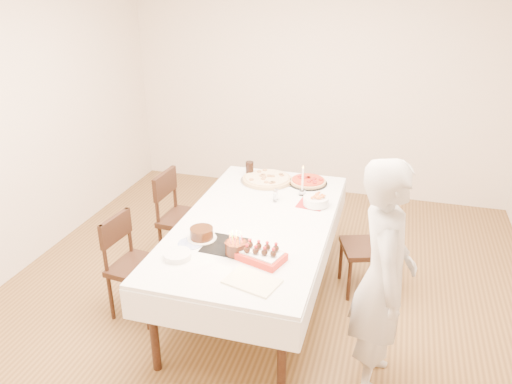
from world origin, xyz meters
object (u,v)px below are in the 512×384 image
(chair_left_savory, at_px, (186,219))
(taper_candle, at_px, (303,180))
(chair_right_savory, at_px, (366,248))
(pizza_pepperoni, at_px, (308,181))
(layer_cake, at_px, (202,234))
(pizza_white, at_px, (267,179))
(cola_glass, at_px, (250,169))
(chair_left_dessert, at_px, (139,267))
(pasta_bowl, at_px, (316,201))
(person, at_px, (383,279))
(dining_table, at_px, (256,262))
(strawberry_box, at_px, (261,255))
(birthday_cake, at_px, (236,243))

(chair_left_savory, height_order, taper_candle, taper_candle)
(chair_right_savory, bearing_deg, chair_left_savory, 160.63)
(pizza_pepperoni, xyz_separation_m, layer_cake, (-0.55, -1.22, 0.02))
(chair_left_savory, relative_size, pizza_white, 1.81)
(cola_glass, bearing_deg, chair_left_dessert, -112.44)
(pasta_bowl, height_order, taper_candle, taper_candle)
(cola_glass, bearing_deg, pasta_bowl, -33.49)
(person, bearing_deg, pizza_white, 31.87)
(chair_left_savory, height_order, pizza_pepperoni, chair_left_savory)
(pizza_white, bearing_deg, cola_glass, 155.98)
(chair_right_savory, relative_size, chair_left_savory, 0.90)
(dining_table, relative_size, layer_cake, 9.99)
(dining_table, xyz_separation_m, chair_left_dessert, (-0.84, -0.39, 0.04))
(taper_candle, bearing_deg, pasta_bowl, -49.44)
(taper_candle, bearing_deg, dining_table, -113.38)
(person, distance_m, cola_glass, 1.98)
(taper_candle, bearing_deg, chair_left_dessert, -138.29)
(chair_left_savory, relative_size, strawberry_box, 2.96)
(dining_table, bearing_deg, chair_left_savory, 152.16)
(taper_candle, bearing_deg, cola_glass, 152.20)
(chair_left_dessert, bearing_deg, pizza_pepperoni, -125.03)
(pasta_bowl, relative_size, strawberry_box, 0.70)
(chair_right_savory, distance_m, layer_cake, 1.45)
(dining_table, height_order, chair_left_dessert, chair_left_dessert)
(pizza_white, height_order, taper_candle, taper_candle)
(chair_left_dessert, height_order, cola_glass, cola_glass)
(taper_candle, relative_size, layer_cake, 1.29)
(chair_left_savory, bearing_deg, chair_left_dessert, 89.35)
(pizza_pepperoni, bearing_deg, dining_table, -106.67)
(birthday_cake, bearing_deg, layer_cake, 156.59)
(pizza_white, xyz_separation_m, cola_glass, (-0.19, 0.09, 0.05))
(chair_left_dessert, distance_m, layer_cake, 0.66)
(layer_cake, bearing_deg, pizza_pepperoni, 65.90)
(person, bearing_deg, chair_right_savory, 2.04)
(chair_left_savory, distance_m, birthday_cake, 1.29)
(pizza_white, xyz_separation_m, layer_cake, (-0.17, -1.17, 0.02))
(birthday_cake, bearing_deg, taper_candle, 77.54)
(pasta_bowl, xyz_separation_m, layer_cake, (-0.70, -0.79, 0.00))
(chair_right_savory, relative_size, layer_cake, 3.76)
(pasta_bowl, bearing_deg, birthday_cake, -113.05)
(pizza_pepperoni, relative_size, strawberry_box, 1.17)
(pasta_bowl, bearing_deg, layer_cake, -131.43)
(pizza_pepperoni, distance_m, birthday_cake, 1.38)
(chair_right_savory, relative_size, pasta_bowl, 3.82)
(pasta_bowl, relative_size, layer_cake, 0.98)
(pasta_bowl, bearing_deg, person, -59.69)
(chair_left_dessert, xyz_separation_m, person, (1.83, -0.22, 0.38))
(chair_left_dessert, relative_size, cola_glass, 5.98)
(chair_left_savory, height_order, pizza_white, chair_left_savory)
(chair_left_dessert, xyz_separation_m, pasta_bowl, (1.24, 0.79, 0.38))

